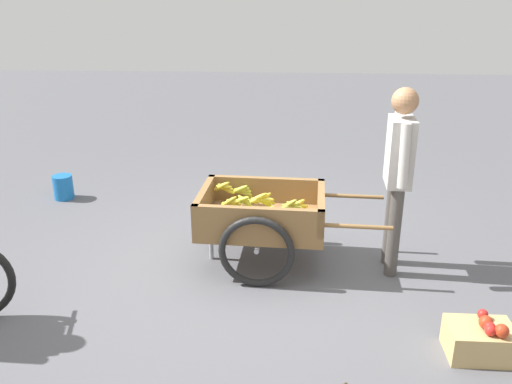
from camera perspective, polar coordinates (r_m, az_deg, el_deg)
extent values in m
plane|color=#56565B|center=(4.74, -0.43, -8.98)|extent=(24.00, 24.00, 0.00)
cube|color=olive|center=(4.80, 0.63, -3.19)|extent=(1.14, 0.85, 0.10)
cube|color=olive|center=(4.81, -5.54, -1.05)|extent=(0.10, 0.80, 0.24)
cube|color=olive|center=(4.71, 6.94, -1.58)|extent=(0.10, 0.80, 0.24)
cube|color=olive|center=(4.40, 0.14, -3.14)|extent=(1.10, 0.11, 0.24)
cube|color=olive|center=(5.08, 1.06, 0.26)|extent=(1.10, 0.11, 0.24)
torus|color=black|center=(4.44, 0.04, -6.45)|extent=(0.64, 0.09, 0.64)
torus|color=black|center=(5.23, 1.12, -2.03)|extent=(0.64, 0.09, 0.64)
cylinder|color=#9E9EA8|center=(4.83, 0.62, -4.06)|extent=(0.08, 0.88, 0.04)
cylinder|color=olive|center=(4.43, 10.88, -3.65)|extent=(0.55, 0.06, 0.04)
cylinder|color=olive|center=(5.05, 10.38, -0.45)|extent=(0.55, 0.06, 0.04)
cylinder|color=#9E9EA8|center=(4.96, -4.81, -5.30)|extent=(0.04, 0.04, 0.35)
ellipsoid|color=gold|center=(4.79, 4.86, -1.55)|extent=(0.17, 0.07, 0.15)
ellipsoid|color=gold|center=(4.79, 4.56, -1.46)|extent=(0.18, 0.07, 0.05)
ellipsoid|color=gold|center=(4.78, 4.30, -1.36)|extent=(0.18, 0.06, 0.14)
ellipsoid|color=gold|center=(4.69, 1.71, -2.43)|extent=(0.18, 0.08, 0.14)
ellipsoid|color=gold|center=(4.68, 1.55, -2.34)|extent=(0.19, 0.12, 0.10)
ellipsoid|color=gold|center=(4.67, 1.42, -2.25)|extent=(0.19, 0.12, 0.05)
ellipsoid|color=gold|center=(4.66, 1.27, -2.16)|extent=(0.19, 0.08, 0.10)
ellipsoid|color=gold|center=(4.66, 1.12, -2.07)|extent=(0.18, 0.09, 0.15)
ellipsoid|color=gold|center=(4.62, 2.11, -2.83)|extent=(0.17, 0.08, 0.15)
ellipsoid|color=gold|center=(4.61, 1.93, -2.74)|extent=(0.19, 0.07, 0.10)
ellipsoid|color=gold|center=(4.60, 1.79, -2.65)|extent=(0.18, 0.06, 0.05)
ellipsoid|color=gold|center=(4.59, 1.66, -2.56)|extent=(0.19, 0.08, 0.09)
ellipsoid|color=gold|center=(4.58, 1.52, -2.47)|extent=(0.18, 0.08, 0.14)
ellipsoid|color=gold|center=(5.03, -1.25, -0.08)|extent=(0.18, 0.07, 0.14)
ellipsoid|color=gold|center=(5.02, -1.37, 0.00)|extent=(0.19, 0.06, 0.11)
ellipsoid|color=gold|center=(5.01, -1.52, 0.09)|extent=(0.18, 0.05, 0.05)
ellipsoid|color=gold|center=(5.01, -1.66, 0.18)|extent=(0.19, 0.07, 0.10)
ellipsoid|color=gold|center=(5.00, -1.76, 0.27)|extent=(0.19, 0.09, 0.13)
ellipsoid|color=gold|center=(4.58, 4.15, -1.66)|extent=(0.17, 0.07, 0.15)
ellipsoid|color=gold|center=(4.57, 3.90, -1.57)|extent=(0.19, 0.05, 0.07)
ellipsoid|color=gold|center=(4.56, 3.74, -1.47)|extent=(0.19, 0.11, 0.08)
ellipsoid|color=gold|center=(4.55, 3.51, -1.38)|extent=(0.17, 0.10, 0.15)
ellipsoid|color=gold|center=(4.70, 0.82, -1.00)|extent=(0.18, 0.10, 0.15)
ellipsoid|color=gold|center=(4.69, 0.66, -0.91)|extent=(0.19, 0.08, 0.10)
ellipsoid|color=gold|center=(4.68, 0.51, -0.81)|extent=(0.19, 0.08, 0.05)
ellipsoid|color=gold|center=(4.67, 0.34, -0.72)|extent=(0.19, 0.10, 0.10)
ellipsoid|color=gold|center=(4.66, 0.25, -0.63)|extent=(0.18, 0.05, 0.13)
ellipsoid|color=gold|center=(4.70, -2.30, -1.46)|extent=(0.17, 0.06, 0.16)
ellipsoid|color=gold|center=(4.69, -2.51, -1.37)|extent=(0.19, 0.06, 0.09)
ellipsoid|color=gold|center=(4.68, -2.63, -1.28)|extent=(0.18, 0.06, 0.04)
ellipsoid|color=gold|center=(4.67, -2.77, -1.19)|extent=(0.19, 0.10, 0.10)
ellipsoid|color=gold|center=(4.67, -2.95, -1.09)|extent=(0.18, 0.06, 0.15)
ellipsoid|color=gold|center=(4.81, 1.15, -0.87)|extent=(0.18, 0.09, 0.13)
ellipsoid|color=gold|center=(4.80, 0.92, -0.77)|extent=(0.19, 0.08, 0.05)
ellipsoid|color=gold|center=(4.79, 0.68, -0.68)|extent=(0.18, 0.09, 0.14)
ellipsoid|color=gold|center=(4.77, -1.13, -1.06)|extent=(0.18, 0.10, 0.15)
ellipsoid|color=gold|center=(4.77, -1.42, -0.97)|extent=(0.19, 0.09, 0.05)
ellipsoid|color=gold|center=(4.76, -1.64, -0.87)|extent=(0.18, 0.09, 0.13)
ellipsoid|color=gold|center=(4.58, 0.06, -2.45)|extent=(0.18, 0.07, 0.14)
ellipsoid|color=gold|center=(4.57, -0.11, -2.36)|extent=(0.19, 0.05, 0.09)
ellipsoid|color=gold|center=(4.56, -0.23, -2.27)|extent=(0.19, 0.11, 0.05)
ellipsoid|color=gold|center=(4.55, -0.41, -2.17)|extent=(0.19, 0.09, 0.10)
ellipsoid|color=gold|center=(4.54, -0.54, -2.08)|extent=(0.18, 0.08, 0.14)
ellipsoid|color=gold|center=(4.98, -3.20, 0.33)|extent=(0.18, 0.07, 0.13)
ellipsoid|color=gold|center=(4.97, -3.34, 0.42)|extent=(0.19, 0.05, 0.08)
ellipsoid|color=gold|center=(4.96, -3.53, 0.51)|extent=(0.19, 0.10, 0.08)
ellipsoid|color=gold|center=(4.96, -3.71, 0.60)|extent=(0.18, 0.08, 0.13)
cylinder|color=#4C4742|center=(4.73, 14.51, -4.24)|extent=(0.11, 0.11, 0.81)
cylinder|color=#4C4742|center=(4.93, 14.19, -3.15)|extent=(0.11, 0.11, 0.81)
cube|color=#B7B2AD|center=(4.59, 15.12, 4.16)|extent=(0.22, 0.35, 0.57)
sphere|color=#9E704C|center=(4.50, 15.63, 9.35)|extent=(0.22, 0.22, 0.22)
cylinder|color=#B7B2AD|center=(4.38, 15.54, 3.69)|extent=(0.08, 0.14, 0.52)
cylinder|color=#B7B2AD|center=(4.80, 14.80, 5.24)|extent=(0.08, 0.09, 0.52)
cylinder|color=#1966B2|center=(6.76, -19.88, 0.50)|extent=(0.23, 0.23, 0.29)
cube|color=tan|center=(4.08, 22.75, -14.45)|extent=(0.44, 0.32, 0.22)
sphere|color=red|center=(4.10, 23.05, -11.92)|extent=(0.07, 0.07, 0.07)
sphere|color=red|center=(3.97, 23.67, -13.10)|extent=(0.08, 0.08, 0.08)
sphere|color=red|center=(3.94, 23.73, -13.38)|extent=(0.07, 0.07, 0.07)
sphere|color=#B23319|center=(3.95, 24.76, -13.32)|extent=(0.09, 0.09, 0.09)
sphere|color=#B23319|center=(4.00, 23.34, -12.66)|extent=(0.09, 0.09, 0.09)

